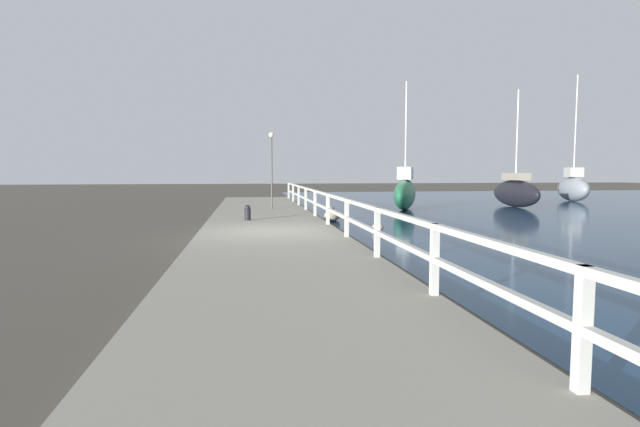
# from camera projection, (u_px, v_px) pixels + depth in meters

# --- Properties ---
(ground_plane) EXTENTS (120.00, 120.00, 0.00)m
(ground_plane) POSITION_uv_depth(u_px,v_px,m) (270.00, 239.00, 13.63)
(ground_plane) COLOR #4C473D
(dock_walkway) EXTENTS (3.87, 36.00, 0.23)m
(dock_walkway) POSITION_uv_depth(u_px,v_px,m) (270.00, 235.00, 13.62)
(dock_walkway) COLOR gray
(dock_walkway) RESTS_ON ground
(railing) EXTENTS (0.10, 32.50, 0.96)m
(railing) POSITION_uv_depth(u_px,v_px,m) (336.00, 207.00, 13.82)
(railing) COLOR beige
(railing) RESTS_ON dock_walkway
(boulder_downstream) EXTENTS (0.50, 0.45, 0.37)m
(boulder_downstream) POSITION_uv_depth(u_px,v_px,m) (334.00, 216.00, 18.75)
(boulder_downstream) COLOR gray
(boulder_downstream) RESTS_ON ground
(boulder_water_edge) EXTENTS (0.53, 0.48, 0.40)m
(boulder_water_edge) POSITION_uv_depth(u_px,v_px,m) (331.00, 216.00, 18.44)
(boulder_water_edge) COLOR gray
(boulder_water_edge) RESTS_ON ground
(boulder_far_strip) EXTENTS (0.37, 0.33, 0.28)m
(boulder_far_strip) POSITION_uv_depth(u_px,v_px,m) (378.00, 227.00, 15.33)
(boulder_far_strip) COLOR gray
(boulder_far_strip) RESTS_ON ground
(boulder_near_dock) EXTENTS (0.37, 0.33, 0.28)m
(boulder_near_dock) POSITION_uv_depth(u_px,v_px,m) (330.00, 209.00, 22.79)
(boulder_near_dock) COLOR slate
(boulder_near_dock) RESTS_ON ground
(mooring_bollard) EXTENTS (0.21, 0.21, 0.52)m
(mooring_bollard) POSITION_uv_depth(u_px,v_px,m) (248.00, 213.00, 16.62)
(mooring_bollard) COLOR black
(mooring_bollard) RESTS_ON dock_walkway
(dock_lamp) EXTENTS (0.23, 0.23, 3.30)m
(dock_lamp) POSITION_uv_depth(u_px,v_px,m) (272.00, 156.00, 21.51)
(dock_lamp) COLOR #514C47
(dock_lamp) RESTS_ON dock_walkway
(sailboat_gray) EXTENTS (1.87, 3.80, 7.67)m
(sailboat_gray) POSITION_uv_depth(u_px,v_px,m) (573.00, 187.00, 30.74)
(sailboat_gray) COLOR gray
(sailboat_gray) RESTS_ON water_surface
(sailboat_green) EXTENTS (2.92, 5.17, 6.10)m
(sailboat_green) POSITION_uv_depth(u_px,v_px,m) (405.00, 193.00, 24.13)
(sailboat_green) COLOR #236B42
(sailboat_green) RESTS_ON water_surface
(sailboat_black) EXTENTS (1.29, 4.89, 5.99)m
(sailboat_black) POSITION_uv_depth(u_px,v_px,m) (515.00, 192.00, 25.82)
(sailboat_black) COLOR black
(sailboat_black) RESTS_ON water_surface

